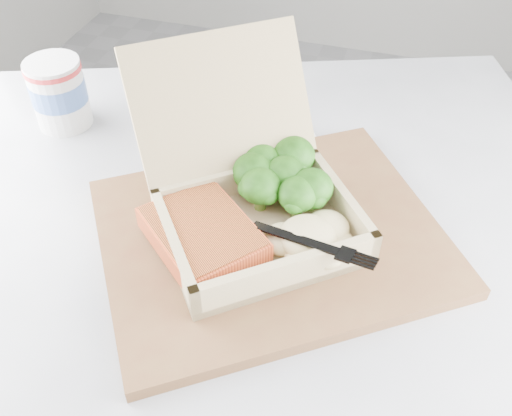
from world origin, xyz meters
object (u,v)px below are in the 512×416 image
(cafe_table, at_px, (267,342))
(serving_tray, at_px, (271,236))
(takeout_container, at_px, (247,187))
(paper_cup, at_px, (58,92))

(cafe_table, xyz_separation_m, serving_tray, (-0.00, 0.01, 0.20))
(serving_tray, bearing_deg, takeout_container, 153.33)
(takeout_container, bearing_deg, serving_tray, -65.12)
(serving_tray, xyz_separation_m, takeout_container, (-0.03, 0.02, 0.05))
(cafe_table, relative_size, paper_cup, 10.99)
(cafe_table, bearing_deg, paper_cup, 156.84)
(serving_tray, bearing_deg, cafe_table, -82.83)
(cafe_table, bearing_deg, serving_tray, 97.17)
(takeout_container, bearing_deg, paper_cup, 120.37)
(cafe_table, height_order, serving_tray, serving_tray)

